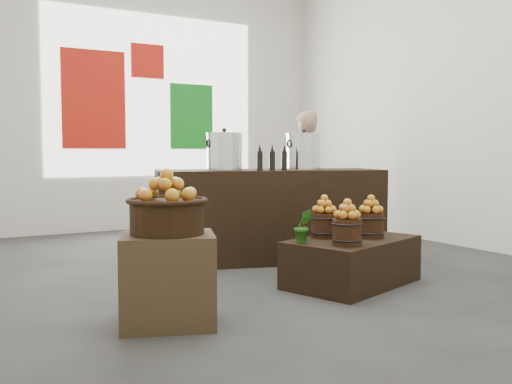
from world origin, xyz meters
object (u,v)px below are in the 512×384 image
stock_pot_center (303,152)px  crate (168,279)px  wicker_basket (167,217)px  counter (269,215)px  shopper (305,173)px  stock_pot_left (224,152)px  display_table (352,262)px

stock_pot_center → crate: bearing=-144.3°
wicker_basket → crate: bearing=0.0°
stock_pot_center → counter: bearing=163.5°
shopper → stock_pot_center: bearing=49.6°
wicker_basket → stock_pot_center: 2.64m
wicker_basket → counter: (1.76, 1.63, -0.24)m
crate → stock_pot_left: 2.34m
crate → display_table: size_ratio=0.52×
stock_pot_center → shopper: bearing=55.3°
counter → wicker_basket: bearing=-120.7°
stock_pot_left → shopper: (1.84, 1.22, -0.29)m
display_table → shopper: (1.32, 2.68, 0.66)m
crate → counter: (1.76, 1.63, 0.18)m
crate → stock_pot_left: bearing=53.8°
wicker_basket → stock_pot_left: stock_pot_left is taller
display_table → shopper: size_ratio=0.68×
display_table → crate: bearing=171.0°
stock_pot_left → display_table: bearing=-70.4°
display_table → stock_pot_center: (0.31, 1.21, 0.95)m
counter → stock_pot_left: stock_pot_left is taller
wicker_basket → stock_pot_center: stock_pot_center is taller
display_table → stock_pot_center: stock_pot_center is taller
wicker_basket → stock_pot_center: size_ratio=1.34×
stock_pot_left → stock_pot_center: (0.83, -0.24, 0.00)m
stock_pot_left → wicker_basket: bearing=-126.2°
stock_pot_left → shopper: size_ratio=0.21×
crate → stock_pot_left: stock_pot_left is taller
stock_pot_left → crate: bearing=-126.2°
counter → crate: bearing=-120.7°
stock_pot_left → counter: bearing=-16.5°
shopper → wicker_basket: bearing=37.9°
shopper → counter: bearing=39.0°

